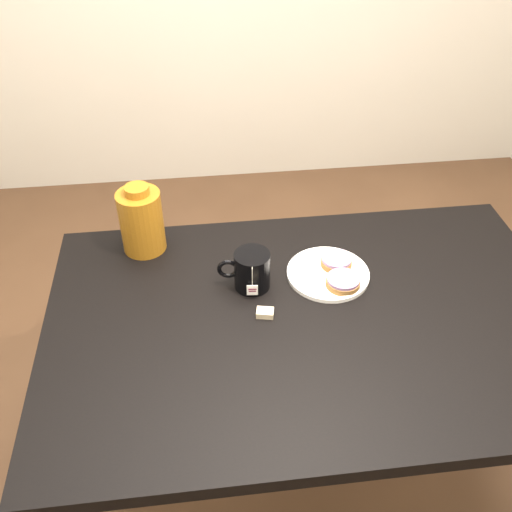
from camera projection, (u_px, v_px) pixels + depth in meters
name	position (u px, v px, depth m)	size (l,w,h in m)	color
ground_plane	(298.00, 470.00, 1.97)	(4.00, 4.00, 0.00)	brown
table	(310.00, 338.00, 1.55)	(1.40, 0.90, 0.75)	black
plate	(328.00, 273.00, 1.62)	(0.23, 0.23, 0.02)	white
bagel_back	(336.00, 261.00, 1.64)	(0.10, 0.10, 0.03)	brown
bagel_front	(343.00, 282.00, 1.57)	(0.13, 0.13, 0.03)	brown
mug	(251.00, 270.00, 1.56)	(0.15, 0.11, 0.11)	black
teabag_pouch	(265.00, 313.00, 1.50)	(0.04, 0.03, 0.02)	#C6B793
bagel_package	(141.00, 220.00, 1.67)	(0.15, 0.15, 0.22)	#65390D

